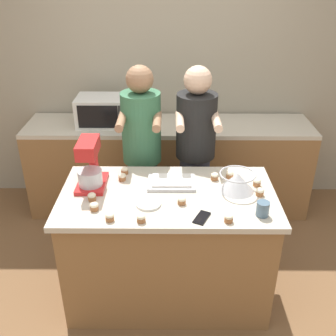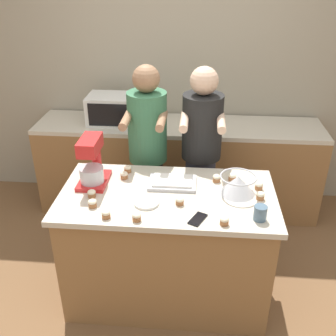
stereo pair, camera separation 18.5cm
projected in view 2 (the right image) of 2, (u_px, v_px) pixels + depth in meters
ground_plane at (168, 290)px, 3.16m from camera, size 16.00×16.00×0.00m
back_wall at (181, 72)px, 3.95m from camera, size 10.00×0.06×2.70m
island_counter at (168, 245)px, 2.94m from camera, size 1.50×0.81×0.91m
back_counter at (178, 166)px, 4.06m from camera, size 2.80×0.60×0.93m
person_left at (148, 156)px, 3.34m from camera, size 0.34×0.50×1.65m
person_right at (201, 159)px, 3.30m from camera, size 0.34×0.50×1.65m
stand_mixer at (92, 163)px, 2.79m from camera, size 0.20×0.30×0.36m
mixing_bowl at (238, 184)px, 2.70m from camera, size 0.25×0.25×0.14m
baking_tray at (172, 182)px, 2.83m from camera, size 0.34×0.23×0.04m
microwave_oven at (117, 109)px, 3.82m from camera, size 0.55×0.35×0.27m
cell_phone at (198, 219)px, 2.45m from camera, size 0.13×0.16×0.01m
drinking_glass at (260, 213)px, 2.43m from camera, size 0.08×0.08×0.10m
small_plate at (146, 203)px, 2.61m from camera, size 0.17×0.17×0.02m
cupcake_0 at (180, 201)px, 2.59m from camera, size 0.06×0.06×0.06m
cupcake_1 at (217, 178)px, 2.86m from camera, size 0.06×0.06×0.06m
cupcake_2 at (260, 196)px, 2.65m from camera, size 0.06×0.06×0.06m
cupcake_3 at (92, 203)px, 2.57m from camera, size 0.06×0.06×0.06m
cupcake_4 at (92, 194)px, 2.67m from camera, size 0.06×0.06×0.06m
cupcake_5 at (224, 221)px, 2.39m from camera, size 0.06×0.06×0.06m
cupcake_6 at (259, 186)px, 2.77m from camera, size 0.06×0.06×0.06m
cupcake_7 at (128, 169)px, 2.99m from camera, size 0.06×0.06×0.06m
cupcake_8 at (124, 175)px, 2.90m from camera, size 0.06×0.06×0.06m
cupcake_9 at (232, 177)px, 2.88m from camera, size 0.06×0.06×0.06m
cupcake_10 at (137, 217)px, 2.43m from camera, size 0.06×0.06×0.06m
cupcake_11 at (106, 214)px, 2.46m from camera, size 0.06×0.06×0.06m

